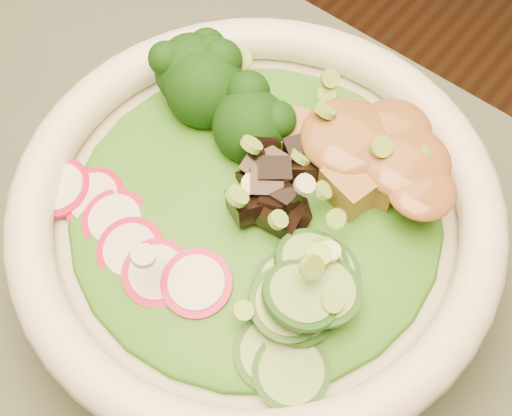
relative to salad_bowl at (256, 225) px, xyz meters
The scene contains 9 objects.
salad_bowl is the anchor object (origin of this frame).
lettuce_bed 0.02m from the salad_bowl, ahead, with size 0.22×0.22×0.03m, color #296815.
broccoli_florets 0.08m from the salad_bowl, 150.39° to the left, with size 0.09×0.08×0.05m, color black, non-canonical shape.
radish_slices 0.08m from the salad_bowl, 119.17° to the right, with size 0.12×0.04×0.02m, color #B70E3E, non-canonical shape.
cucumber_slices 0.08m from the salad_bowl, 32.88° to the right, with size 0.08×0.08×0.04m, color #8CB464, non-canonical shape.
mushroom_heap 0.04m from the salad_bowl, 58.28° to the left, with size 0.08×0.08×0.04m, color black, non-canonical shape.
tofu_cubes 0.08m from the salad_bowl, 56.79° to the left, with size 0.10×0.07×0.04m, color olive, non-canonical shape.
peanut_sauce 0.08m from the salad_bowl, 56.79° to the left, with size 0.08×0.06×0.02m, color brown.
scallion_garnish 0.05m from the salad_bowl, ahead, with size 0.21×0.21×0.03m, color #7DB740, non-canonical shape.
Camera 1 is at (0.27, 0.03, 1.18)m, focal length 50.00 mm.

